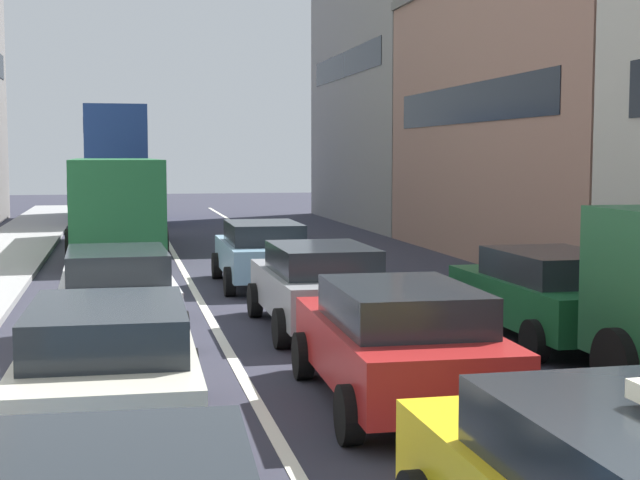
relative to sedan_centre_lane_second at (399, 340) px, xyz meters
name	(u,v)px	position (x,y,z in m)	size (l,w,h in m)	color
lane_stripe_left	(186,276)	(-1.67, 12.66, -0.79)	(0.16, 60.00, 0.01)	silver
lane_stripe_right	(319,273)	(1.73, 12.66, -0.79)	(0.16, 60.00, 0.01)	silver
building_row_right	(543,87)	(9.93, 17.06, 4.36)	(7.20, 43.90, 12.92)	gray
sedan_centre_lane_second	(399,340)	(0.00, 0.00, 0.00)	(2.15, 4.35, 1.49)	#A51E1E
wagon_left_lane_second	(109,366)	(-3.42, -0.69, 0.00)	(2.13, 4.34, 1.49)	beige
hatchback_centre_lane_third	(320,284)	(0.09, 4.99, 0.00)	(2.07, 4.30, 1.49)	gray
sedan_left_lane_third	(117,290)	(-3.34, 5.01, 0.00)	(2.15, 4.34, 1.49)	silver
coupe_centre_lane_fourth	(263,252)	(-0.06, 10.58, 0.00)	(2.09, 4.32, 1.49)	#759EB7
sedan_right_lane_behind_truck	(549,293)	(3.54, 3.24, 0.00)	(2.10, 4.32, 1.49)	#19592D
bus_mid_queue_primary	(115,196)	(-3.42, 19.08, 0.96)	(2.95, 10.55, 2.90)	#1E6033
bus_far_queue_secondary	(115,159)	(-3.43, 32.81, 2.03)	(2.89, 10.53, 5.06)	navy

